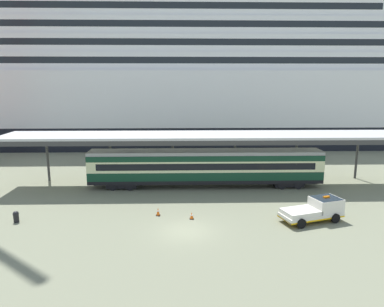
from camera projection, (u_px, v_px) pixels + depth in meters
ground_plane at (186, 231)px, 27.48m from camera, size 400.00×400.00×0.00m
cruise_ship at (104, 81)px, 69.72m from camera, size 124.69×28.99×34.77m
platform_canopy at (206, 136)px, 38.31m from camera, size 43.88×5.88×5.83m
train_carriage at (206, 166)px, 38.55m from camera, size 25.30×2.81×4.11m
service_truck at (316, 209)px, 29.42m from camera, size 5.57×3.50×2.02m
traffic_cone_near at (158, 212)px, 30.59m from camera, size 0.36×0.36×0.72m
traffic_cone_mid at (192, 216)px, 29.84m from camera, size 0.36×0.36×0.59m
quay_bollard at (16, 216)px, 29.11m from camera, size 0.48×0.48×0.96m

